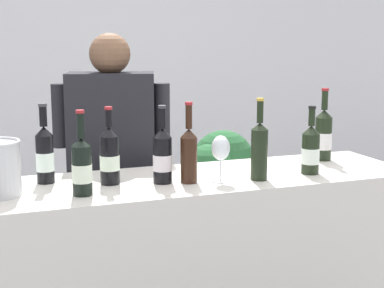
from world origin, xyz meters
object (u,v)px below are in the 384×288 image
object	(u,v)px
wine_bottle_3	(311,150)
wine_bottle_6	(82,166)
wine_bottle_4	(259,149)
wine_bottle_2	(162,156)
wine_bottle_0	(45,154)
person_server	(113,196)
wine_glass	(221,150)
wine_bottle_5	(110,156)
potted_shrub	(214,191)
wine_bottle_7	(189,153)
wine_bottle_1	(323,135)

from	to	relation	value
wine_bottle_3	wine_bottle_6	xyz separation A→B (m)	(-1.02, -0.01, 0.01)
wine_bottle_3	wine_bottle_4	size ratio (longest dim) A/B	0.87
wine_bottle_2	wine_bottle_4	bearing A→B (deg)	-12.61
wine_bottle_0	person_server	world-z (taller)	person_server
wine_bottle_3	wine_bottle_6	world-z (taller)	wine_bottle_6
wine_bottle_3	wine_glass	xyz separation A→B (m)	(-0.44, 0.00, 0.03)
wine_bottle_6	person_server	xyz separation A→B (m)	(0.26, 0.67, -0.32)
wine_bottle_2	wine_bottle_5	xyz separation A→B (m)	(-0.21, 0.06, 0.00)
wine_bottle_3	wine_glass	distance (m)	0.44
person_server	potted_shrub	size ratio (longest dim) A/B	1.58
wine_bottle_6	person_server	distance (m)	0.79
wine_glass	wine_bottle_7	bearing A→B (deg)	166.78
person_server	potted_shrub	world-z (taller)	person_server
wine_bottle_7	wine_bottle_3	bearing A→B (deg)	-3.11
wine_bottle_7	potted_shrub	distance (m)	1.24
wine_bottle_7	wine_bottle_6	bearing A→B (deg)	-174.42
wine_bottle_3	wine_bottle_7	bearing A→B (deg)	176.89
wine_bottle_3	wine_glass	size ratio (longest dim) A/B	1.54
wine_bottle_6	wine_bottle_1	bearing A→B (deg)	11.40
wine_bottle_1	potted_shrub	distance (m)	0.97
wine_bottle_6	wine_bottle_3	bearing A→B (deg)	0.76
wine_bottle_5	wine_bottle_6	xyz separation A→B (m)	(-0.14, -0.14, -0.01)
wine_bottle_0	wine_bottle_5	bearing A→B (deg)	-23.80
wine_bottle_4	wine_bottle_6	size ratio (longest dim) A/B	1.06
wine_bottle_4	wine_glass	distance (m)	0.17
wine_bottle_1	wine_bottle_4	world-z (taller)	wine_bottle_1
wine_bottle_7	potted_shrub	world-z (taller)	wine_bottle_7
wine_bottle_3	person_server	bearing A→B (deg)	139.05
wine_bottle_2	wine_glass	bearing A→B (deg)	-15.48
wine_bottle_3	wine_bottle_5	size ratio (longest dim) A/B	0.94
wine_bottle_2	wine_bottle_3	bearing A→B (deg)	-5.55
wine_bottle_5	wine_bottle_0	bearing A→B (deg)	156.20
wine_bottle_1	potted_shrub	xyz separation A→B (m)	(-0.25, 0.81, -0.47)
wine_bottle_7	person_server	bearing A→B (deg)	106.94
wine_bottle_7	potted_shrub	xyz separation A→B (m)	(0.53, 1.02, -0.47)
wine_bottle_1	wine_bottle_4	size ratio (longest dim) A/B	1.02
wine_bottle_0	wine_bottle_2	world-z (taller)	wine_bottle_0
wine_bottle_5	wine_glass	xyz separation A→B (m)	(0.45, -0.12, 0.02)
wine_bottle_2	wine_glass	distance (m)	0.25
wine_bottle_1	potted_shrub	world-z (taller)	wine_bottle_1
wine_bottle_5	wine_bottle_6	distance (m)	0.19
wine_bottle_3	wine_bottle_1	bearing A→B (deg)	47.57
wine_glass	person_server	distance (m)	0.81
wine_bottle_1	wine_bottle_2	distance (m)	0.91
wine_bottle_6	wine_bottle_7	distance (m)	0.46
wine_bottle_5	person_server	world-z (taller)	person_server
wine_glass	wine_bottle_1	bearing A→B (deg)	19.89
wine_bottle_4	wine_glass	xyz separation A→B (m)	(-0.17, 0.03, 0.00)
wine_bottle_0	wine_bottle_6	xyz separation A→B (m)	(0.11, -0.25, -0.01)
wine_bottle_3	potted_shrub	world-z (taller)	wine_bottle_3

